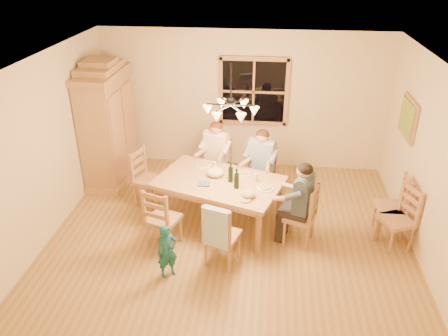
# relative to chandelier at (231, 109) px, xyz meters

# --- Properties ---
(floor) EXTENTS (5.50, 5.50, 0.00)m
(floor) POSITION_rel_chandelier_xyz_m (0.00, 0.00, -2.08)
(floor) COLOR olive
(floor) RESTS_ON ground
(ceiling) EXTENTS (5.50, 5.00, 0.02)m
(ceiling) POSITION_rel_chandelier_xyz_m (0.00, 0.00, 0.62)
(ceiling) COLOR white
(ceiling) RESTS_ON wall_back
(wall_back) EXTENTS (5.50, 0.02, 2.70)m
(wall_back) POSITION_rel_chandelier_xyz_m (0.00, 2.50, -0.73)
(wall_back) COLOR beige
(wall_back) RESTS_ON floor
(wall_left) EXTENTS (0.02, 5.00, 2.70)m
(wall_left) POSITION_rel_chandelier_xyz_m (-2.75, 0.00, -0.73)
(wall_left) COLOR beige
(wall_left) RESTS_ON floor
(wall_right) EXTENTS (0.02, 5.00, 2.70)m
(wall_right) POSITION_rel_chandelier_xyz_m (2.75, 0.00, -0.73)
(wall_right) COLOR beige
(wall_right) RESTS_ON floor
(window) EXTENTS (1.30, 0.06, 1.30)m
(window) POSITION_rel_chandelier_xyz_m (0.20, 2.47, -0.53)
(window) COLOR black
(window) RESTS_ON wall_back
(painting) EXTENTS (0.06, 0.78, 0.64)m
(painting) POSITION_rel_chandelier_xyz_m (2.71, 1.20, -0.48)
(painting) COLOR #A07B45
(painting) RESTS_ON wall_right
(chandelier) EXTENTS (0.77, 0.68, 0.71)m
(chandelier) POSITION_rel_chandelier_xyz_m (0.00, 0.00, 0.00)
(chandelier) COLOR black
(chandelier) RESTS_ON ceiling
(armoire) EXTENTS (0.66, 1.40, 2.30)m
(armoire) POSITION_rel_chandelier_xyz_m (-2.42, 1.60, -1.02)
(armoire) COLOR #A07B45
(armoire) RESTS_ON floor
(dining_table) EXTENTS (2.19, 1.72, 0.76)m
(dining_table) POSITION_rel_chandelier_xyz_m (-0.21, 0.36, -1.42)
(dining_table) COLOR tan
(dining_table) RESTS_ON floor
(chair_far_left) EXTENTS (0.55, 0.54, 0.99)m
(chair_far_left) POSITION_rel_chandelier_xyz_m (-0.38, 1.36, -1.77)
(chair_far_left) COLOR #A57449
(chair_far_left) RESTS_ON floor
(chair_far_right) EXTENTS (0.55, 0.54, 0.99)m
(chair_far_right) POSITION_rel_chandelier_xyz_m (0.43, 1.10, -1.77)
(chair_far_right) COLOR #A57449
(chair_far_right) RESTS_ON floor
(chair_near_left) EXTENTS (0.55, 0.54, 0.99)m
(chair_near_left) POSITION_rel_chandelier_xyz_m (-0.95, -0.35, -1.77)
(chair_near_left) COLOR #A57449
(chair_near_left) RESTS_ON floor
(chair_near_right) EXTENTS (0.55, 0.54, 0.99)m
(chair_near_right) POSITION_rel_chandelier_xyz_m (-0.04, -0.65, -1.77)
(chair_near_right) COLOR #A57449
(chair_near_right) RESTS_ON floor
(chair_end_left) EXTENTS (0.54, 0.55, 0.99)m
(chair_end_left) POSITION_rel_chandelier_xyz_m (-1.48, 0.77, -1.77)
(chair_end_left) COLOR #A57449
(chair_end_left) RESTS_ON floor
(chair_end_right) EXTENTS (0.54, 0.55, 0.99)m
(chair_end_right) POSITION_rel_chandelier_xyz_m (1.05, -0.06, -1.77)
(chair_end_right) COLOR #A57449
(chair_end_right) RESTS_ON floor
(adult_woman) EXTENTS (0.49, 0.52, 0.87)m
(adult_woman) POSITION_rel_chandelier_xyz_m (-0.38, 1.36, -1.24)
(adult_woman) COLOR beige
(adult_woman) RESTS_ON floor
(adult_plaid_man) EXTENTS (0.49, 0.52, 0.87)m
(adult_plaid_man) POSITION_rel_chandelier_xyz_m (0.43, 1.10, -1.24)
(adult_plaid_man) COLOR #33598E
(adult_plaid_man) RESTS_ON floor
(adult_slate_man) EXTENTS (0.52, 0.49, 0.87)m
(adult_slate_man) POSITION_rel_chandelier_xyz_m (1.05, -0.06, -1.24)
(adult_slate_man) COLOR #3B4F5F
(adult_slate_man) RESTS_ON floor
(towel) EXTENTS (0.39, 0.21, 0.58)m
(towel) POSITION_rel_chandelier_xyz_m (-0.10, -0.84, -1.38)
(towel) COLOR #9FC4D7
(towel) RESTS_ON chair_near_right
(wine_bottle_a) EXTENTS (0.08, 0.08, 0.33)m
(wine_bottle_a) POSITION_rel_chandelier_xyz_m (-0.03, 0.33, -1.15)
(wine_bottle_a) COLOR black
(wine_bottle_a) RESTS_ON dining_table
(wine_bottle_b) EXTENTS (0.08, 0.08, 0.33)m
(wine_bottle_b) POSITION_rel_chandelier_xyz_m (0.08, 0.14, -1.15)
(wine_bottle_b) COLOR black
(wine_bottle_b) RESTS_ON dining_table
(plate_woman) EXTENTS (0.26, 0.26, 0.02)m
(plate_woman) POSITION_rel_chandelier_xyz_m (-0.53, 0.81, -1.31)
(plate_woman) COLOR white
(plate_woman) RESTS_ON dining_table
(plate_plaid) EXTENTS (0.26, 0.26, 0.02)m
(plate_plaid) POSITION_rel_chandelier_xyz_m (0.14, 0.61, -1.31)
(plate_plaid) COLOR white
(plate_plaid) RESTS_ON dining_table
(plate_slate) EXTENTS (0.26, 0.26, 0.02)m
(plate_slate) POSITION_rel_chandelier_xyz_m (0.52, 0.17, -1.31)
(plate_slate) COLOR white
(plate_slate) RESTS_ON dining_table
(wine_glass_a) EXTENTS (0.06, 0.06, 0.14)m
(wine_glass_a) POSITION_rel_chandelier_xyz_m (-0.32, 0.70, -1.25)
(wine_glass_a) COLOR silver
(wine_glass_a) RESTS_ON dining_table
(wine_glass_b) EXTENTS (0.06, 0.06, 0.14)m
(wine_glass_b) POSITION_rel_chandelier_xyz_m (0.36, 0.38, -1.25)
(wine_glass_b) COLOR silver
(wine_glass_b) RESTS_ON dining_table
(cap) EXTENTS (0.20, 0.20, 0.11)m
(cap) POSITION_rel_chandelier_xyz_m (0.28, -0.10, -1.26)
(cap) COLOR tan
(cap) RESTS_ON dining_table
(napkin) EXTENTS (0.21, 0.19, 0.03)m
(napkin) POSITION_rel_chandelier_xyz_m (-0.42, 0.18, -1.30)
(napkin) COLOR slate
(napkin) RESTS_ON dining_table
(cloth_bundle) EXTENTS (0.28, 0.22, 0.15)m
(cloth_bundle) POSITION_rel_chandelier_xyz_m (-0.29, 0.47, -1.24)
(cloth_bundle) COLOR beige
(cloth_bundle) RESTS_ON dining_table
(child) EXTENTS (0.35, 0.32, 0.79)m
(child) POSITION_rel_chandelier_xyz_m (-0.75, -1.02, -1.68)
(child) COLOR #175C69
(child) RESTS_ON floor
(chair_spare_front) EXTENTS (0.56, 0.57, 0.99)m
(chair_spare_front) POSITION_rel_chandelier_xyz_m (2.45, -0.02, -1.77)
(chair_spare_front) COLOR #A57449
(chair_spare_front) RESTS_ON floor
(chair_spare_back) EXTENTS (0.43, 0.45, 0.99)m
(chair_spare_back) POSITION_rel_chandelier_xyz_m (2.45, 0.33, -1.77)
(chair_spare_back) COLOR #A57449
(chair_spare_back) RESTS_ON floor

